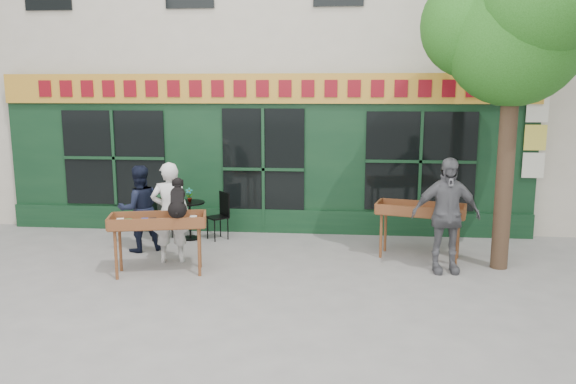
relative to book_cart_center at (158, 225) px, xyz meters
name	(u,v)px	position (x,y,z in m)	size (l,w,h in m)	color
ground	(245,265)	(1.32, 0.55, -0.82)	(80.00, 80.00, 0.00)	slate
building	(282,12)	(1.32, 6.52, 4.15)	(14.00, 7.26, 10.00)	beige
street_tree	(517,17)	(5.66, 0.91, 3.29)	(3.05, 2.90, 5.60)	#382619
book_cart_center	(158,225)	(0.00, 0.00, 0.00)	(1.60, 0.95, 0.99)	brown
dog	(177,197)	(0.35, -0.05, 0.47)	(0.34, 0.60, 0.60)	black
woman	(170,213)	(0.00, 0.65, 0.06)	(0.64, 0.42, 1.76)	silver
book_cart_right	(420,213)	(4.35, 1.30, 0.00)	(1.61, 0.97, 0.99)	brown
man_right	(446,215)	(4.65, 0.55, 0.13)	(1.12, 0.47, 1.91)	#545559
bistro_table	(190,213)	(-0.08, 2.17, -0.28)	(0.60, 0.60, 0.76)	black
bistro_chair_left	(157,212)	(-0.72, 2.07, -0.26)	(0.38, 0.38, 0.95)	black
bistro_chair_right	(221,212)	(0.54, 2.28, -0.26)	(0.51, 0.51, 0.95)	black
potted_plant	(189,195)	(-0.08, 2.17, 0.09)	(0.15, 0.10, 0.29)	gray
man_left	(139,209)	(-0.78, 1.27, -0.02)	(0.78, 0.61, 1.61)	black
chalkboard	(152,213)	(-1.06, 2.74, -0.42)	(0.57, 0.21, 0.79)	black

